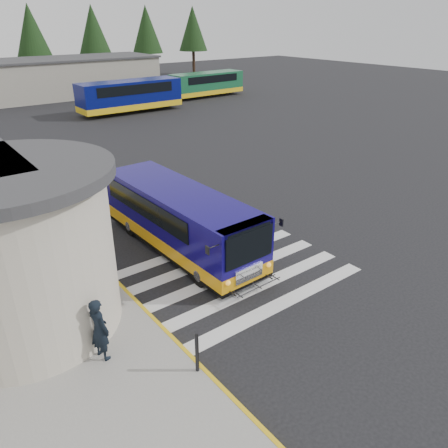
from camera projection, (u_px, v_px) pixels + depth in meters
ground at (228, 261)px, 16.58m from camera, size 140.00×140.00×0.00m
curb_strip at (85, 250)px, 17.19m from camera, size 0.12×34.00×0.16m
crosswalk at (231, 274)px, 15.72m from camera, size 8.00×5.35×0.01m
depot_building at (41, 79)px, 49.09m from camera, size 26.40×8.40×4.20m
tree_line at (17, 32)px, 52.99m from camera, size 58.40×4.40×10.00m
transit_bus at (181, 222)px, 17.00m from camera, size 3.18×8.78×2.46m
pedestrian_a at (99, 329)px, 11.32m from camera, size 0.58×0.75×1.82m
pedestrian_b at (16, 316)px, 12.05m from camera, size 0.93×0.96×1.56m
bollard at (197, 352)px, 10.99m from camera, size 0.10×0.10×1.20m
far_bus_a at (130, 95)px, 41.72m from camera, size 9.93×2.85×2.56m
far_bus_b at (207, 83)px, 50.12m from camera, size 9.06×2.89×2.31m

